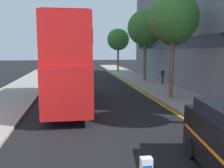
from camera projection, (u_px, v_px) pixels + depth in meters
The scene contains 10 objects.
sidewalk_right at pixel (175, 95), 20.04m from camera, with size 4.00×80.00×0.14m, color gray.
sidewalk_left at pixel (8, 100), 18.04m from camera, with size 4.00×80.00×0.14m, color gray.
kerb_line_outer at pixel (159, 102), 17.77m from camera, with size 0.10×56.00×0.01m, color yellow.
kerb_line_inner at pixel (156, 102), 17.75m from camera, with size 0.10×56.00×0.01m, color yellow.
double_decker_bus_away at pixel (69, 61), 16.32m from camera, with size 2.87×10.83×5.64m.
pedestrian_far at pixel (163, 76), 26.24m from camera, with size 0.34×0.22×1.62m.
street_tree_near at pixel (145, 28), 28.48m from camera, with size 4.15×4.15×8.23m.
street_tree_mid at pixel (173, 19), 17.93m from camera, with size 3.69×3.69×7.75m.
street_tree_far at pixel (118, 40), 41.62m from camera, with size 3.73×3.73×7.24m.
townhouse_terrace_right at pixel (214, 31), 26.56m from camera, with size 10.08×28.00×11.61m.
Camera 1 is at (-1.65, -2.68, 3.73)m, focal length 39.29 mm.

